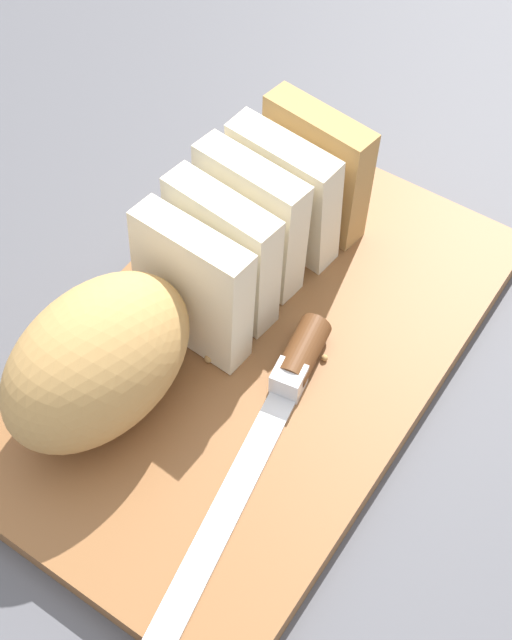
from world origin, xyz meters
TOP-DOWN VIEW (x-y plane):
  - ground_plane at (0.00, 0.00)m, footprint 3.00×3.00m
  - cutting_board at (0.00, 0.00)m, footprint 0.41×0.25m
  - bread_loaf at (-0.02, 0.05)m, footprint 0.32×0.13m
  - bread_knife at (-0.04, -0.04)m, footprint 0.28×0.06m
  - crumb_near_knife at (-0.03, 0.02)m, footprint 0.01×0.01m
  - crumb_near_loaf at (0.04, -0.03)m, footprint 0.01×0.01m
  - crumb_stray_left at (0.02, -0.05)m, footprint 0.00×0.00m

SIDE VIEW (x-z plane):
  - ground_plane at x=0.00m, z-range 0.00..0.00m
  - cutting_board at x=0.00m, z-range 0.00..0.02m
  - crumb_stray_left at x=0.02m, z-range 0.02..0.02m
  - crumb_near_loaf at x=0.04m, z-range 0.02..0.03m
  - crumb_near_knife at x=-0.03m, z-range 0.02..0.03m
  - bread_knife at x=-0.04m, z-range 0.02..0.04m
  - bread_loaf at x=-0.02m, z-range 0.02..0.12m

